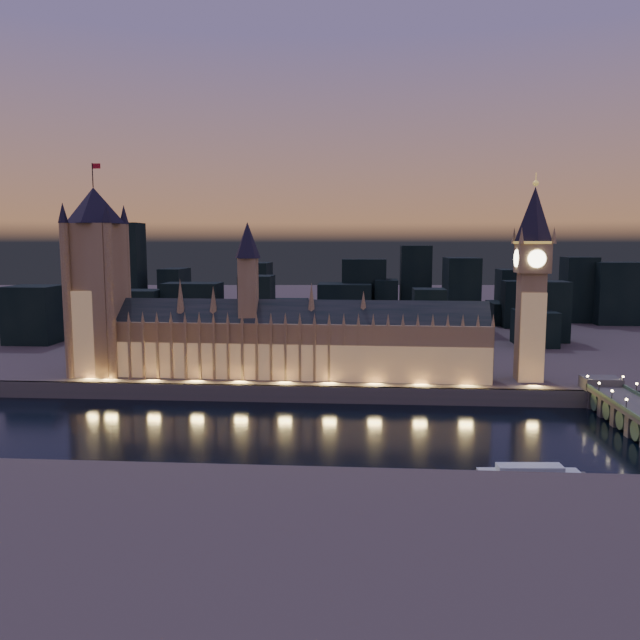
# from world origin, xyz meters

# --- Properties ---
(ground_plane) EXTENTS (2000.00, 2000.00, 0.00)m
(ground_plane) POSITION_xyz_m (0.00, 0.00, 0.00)
(ground_plane) COLOR black
(ground_plane) RESTS_ON ground
(north_bank) EXTENTS (2000.00, 960.00, 8.00)m
(north_bank) POSITION_xyz_m (0.00, 520.00, 4.00)
(north_bank) COLOR #4F4243
(north_bank) RESTS_ON ground
(embankment_wall) EXTENTS (2000.00, 2.50, 8.00)m
(embankment_wall) POSITION_xyz_m (0.00, 41.00, 4.00)
(embankment_wall) COLOR #4B524E
(embankment_wall) RESTS_ON ground
(palace_of_westminster) EXTENTS (202.00, 25.44, 78.00)m
(palace_of_westminster) POSITION_xyz_m (-12.69, 61.74, 26.37)
(palace_of_westminster) COLOR olive
(palace_of_westminster) RESTS_ON north_bank
(victoria_tower) EXTENTS (31.68, 31.68, 107.39)m
(victoria_tower) POSITION_xyz_m (-110.00, 61.91, 60.98)
(victoria_tower) COLOR olive
(victoria_tower) RESTS_ON north_bank
(elizabeth_tower) EXTENTS (18.00, 18.00, 100.95)m
(elizabeth_tower) POSITION_xyz_m (108.00, 61.92, 64.10)
(elizabeth_tower) COLOR olive
(elizabeth_tower) RESTS_ON north_bank
(river_boat) EXTENTS (40.03, 11.84, 4.50)m
(river_boat) POSITION_xyz_m (80.47, -50.16, 1.56)
(river_boat) COLOR #4B524E
(river_boat) RESTS_ON ground
(city_backdrop) EXTENTS (485.31, 215.63, 85.21)m
(city_backdrop) POSITION_xyz_m (26.96, 247.24, 30.48)
(city_backdrop) COLOR black
(city_backdrop) RESTS_ON north_bank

